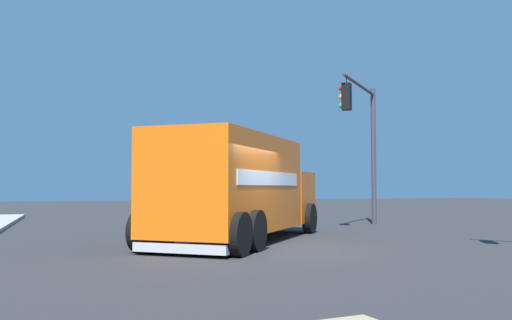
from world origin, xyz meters
name	(u,v)px	position (x,y,z in m)	size (l,w,h in m)	color
ground_plane	(266,250)	(0.00, 0.00, 0.00)	(100.00, 100.00, 0.00)	#2B2B2D
delivery_truck	(239,188)	(2.16, 0.04, 1.53)	(7.80, 6.97, 2.94)	orange
traffic_light_primary	(365,131)	(6.05, -6.35, 3.77)	(3.33, 3.24, 5.69)	#38383D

